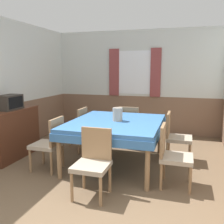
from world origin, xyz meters
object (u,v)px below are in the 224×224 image
Objects in this scene: vase at (118,114)px; tv at (9,102)px; chair_head_window at (130,125)px; chair_right_far at (175,135)px; chair_left_far at (77,128)px; chair_right_near at (172,154)px; dining_table at (116,127)px; sideboard at (12,133)px; chair_head_near at (93,160)px; chair_left_near at (50,142)px.

tv is at bearing -173.16° from vase.
chair_right_far is at bearing -30.07° from chair_head_window.
chair_left_far is at bearing -90.00° from chair_right_far.
tv is (-2.91, 0.29, 0.57)m from chair_right_near.
chair_left_far is (-0.97, -0.56, 0.00)m from chair_head_window.
dining_table is 1.99m from tv.
chair_head_window and chair_left_far have the same top height.
sideboard is (-2.94, -0.69, -0.01)m from chair_right_far.
sideboard reaches higher than chair_head_window.
chair_head_near is 1.93× the size of tv.
chair_head_near is 3.92× the size of vase.
tv is (-2.91, -0.73, 0.57)m from chair_right_far.
chair_left_far is at bearing 0.00° from chair_left_near.
sideboard is at bearing -24.39° from chair_head_near.
dining_table is 1.11m from chair_right_near.
chair_head_window is at bearing 33.64° from tv.
chair_left_near is at bearing -62.02° from chair_right_far.
chair_right_far is (0.97, -0.56, 0.00)m from chair_head_window.
chair_left_far is at bearing -149.93° from chair_head_window.
sideboard is (-1.97, -1.25, -0.01)m from chair_head_window.
chair_left_far is 2.19m from chair_right_near.
chair_head_window is 1.00× the size of chair_right_near.
chair_head_window is 3.92× the size of vase.
sideboard is (-1.97, -0.18, -0.21)m from dining_table.
chair_right_far is (1.93, 1.03, 0.00)m from chair_left_near.
chair_right_far is 3.05m from tv.
chair_left_near is 1.06m from sideboard.
tv reaches higher than chair_head_near.
chair_head_near is 1.00× the size of chair_right_near.
chair_head_near is (0.97, -1.59, 0.00)m from chair_left_far.
chair_right_near is (0.97, -1.59, 0.00)m from chair_head_window.
chair_left_far and chair_head_near have the same top height.
tv is 1.98m from vase.
chair_right_near is at bearing -29.42° from vase.
vase is (2.00, 0.19, 0.43)m from sideboard.
chair_left_near is 1.00× the size of chair_right_near.
chair_left_near is at bearing -121.35° from chair_head_window.
chair_right_far and chair_right_near have the same top height.
chair_left_near is at bearing -90.00° from chair_right_near.
dining_table is 1.97× the size of chair_right_near.
chair_right_near reaches higher than dining_table.
chair_left_near and chair_right_far have the same top height.
chair_left_far is 1.18m from vase.
tv is at bearing -49.53° from sideboard.
vase is (1.96, 0.24, -0.16)m from tv.
chair_head_window and chair_head_near have the same top height.
sideboard is at bearing -96.53° from chair_right_near.
dining_table is 1.11m from chair_right_far.
chair_right_far is at bearing -121.35° from chair_head_near.
chair_head_window is 1.13m from vase.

